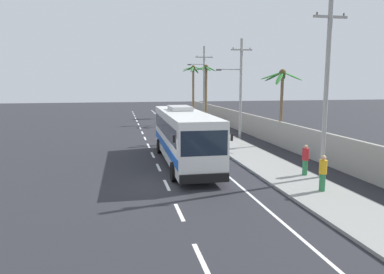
# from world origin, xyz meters

# --- Properties ---
(ground_plane) EXTENTS (160.00, 160.00, 0.00)m
(ground_plane) POSITION_xyz_m (0.00, 0.00, 0.00)
(ground_plane) COLOR #28282D
(sidewalk_kerb) EXTENTS (3.20, 90.00, 0.14)m
(sidewalk_kerb) POSITION_xyz_m (6.80, 10.00, 0.07)
(sidewalk_kerb) COLOR gray
(sidewalk_kerb) RESTS_ON ground
(lane_markings) EXTENTS (3.78, 71.00, 0.01)m
(lane_markings) POSITION_xyz_m (2.28, 14.43, 0.00)
(lane_markings) COLOR white
(lane_markings) RESTS_ON ground
(boundary_wall) EXTENTS (0.24, 60.00, 2.05)m
(boundary_wall) POSITION_xyz_m (10.60, 14.00, 1.02)
(boundary_wall) COLOR #9E998E
(boundary_wall) RESTS_ON ground
(coach_bus_foreground) EXTENTS (3.00, 12.20, 3.62)m
(coach_bus_foreground) POSITION_xyz_m (1.76, 4.56, 1.89)
(coach_bus_foreground) COLOR white
(coach_bus_foreground) RESTS_ON ground
(motorcycle_beside_bus) EXTENTS (0.56, 1.96, 1.56)m
(motorcycle_beside_bus) POSITION_xyz_m (4.40, 12.75, 0.64)
(motorcycle_beside_bus) COLOR black
(motorcycle_beside_bus) RESTS_ON ground
(pedestrian_near_kerb) EXTENTS (0.36, 0.36, 1.72)m
(pedestrian_near_kerb) POSITION_xyz_m (7.01, -3.19, 1.04)
(pedestrian_near_kerb) COLOR #2D7A47
(pedestrian_near_kerb) RESTS_ON sidewalk_kerb
(pedestrian_midwalk) EXTENTS (0.36, 0.36, 1.69)m
(pedestrian_midwalk) POSITION_xyz_m (7.70, -0.32, 1.02)
(pedestrian_midwalk) COLOR #2D7A47
(pedestrian_midwalk) RESTS_ON sidewalk_kerb
(pedestrian_far_walk) EXTENTS (0.36, 0.36, 1.77)m
(pedestrian_far_walk) POSITION_xyz_m (6.62, 18.77, 1.07)
(pedestrian_far_walk) COLOR gold
(pedestrian_far_walk) RESTS_ON sidewalk_kerb
(utility_pole_nearest) EXTENTS (1.88, 0.24, 10.13)m
(utility_pole_nearest) POSITION_xyz_m (8.38, -0.89, 5.23)
(utility_pole_nearest) COLOR #9E9E99
(utility_pole_nearest) RESTS_ON ground
(utility_pole_mid) EXTENTS (3.32, 0.24, 9.11)m
(utility_pole_mid) POSITION_xyz_m (8.57, 13.37, 4.84)
(utility_pole_mid) COLOR #9E9E99
(utility_pole_mid) RESTS_ON ground
(utility_pole_far) EXTENTS (3.31, 0.24, 9.83)m
(utility_pole_far) POSITION_xyz_m (8.52, 27.64, 5.23)
(utility_pole_far) COLOR #9E9E99
(utility_pole_far) RESTS_ON ground
(palm_nearest) EXTENTS (3.77, 3.47, 6.28)m
(palm_nearest) POSITION_xyz_m (10.73, 9.28, 4.82)
(palm_nearest) COLOR brown
(palm_nearest) RESTS_ON ground
(palm_second) EXTENTS (2.62, 2.60, 7.41)m
(palm_second) POSITION_xyz_m (8.32, 25.53, 4.97)
(palm_second) COLOR brown
(palm_second) RESTS_ON ground
(palm_third) EXTENTS (3.51, 3.37, 7.81)m
(palm_third) POSITION_xyz_m (8.76, 35.40, 5.41)
(palm_third) COLOR brown
(palm_third) RESTS_ON ground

